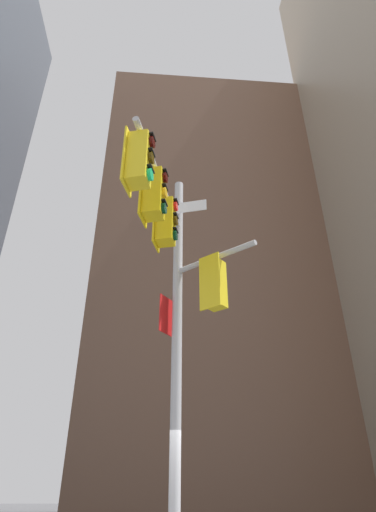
# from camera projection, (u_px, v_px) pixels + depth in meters

# --- Properties ---
(building_mid_block) EXTENTS (17.35, 17.35, 33.49)m
(building_mid_block) POSITION_uv_depth(u_px,v_px,m) (207.00, 290.00, 35.76)
(building_mid_block) COLOR brown
(building_mid_block) RESTS_ON ground
(signal_pole_assembly) EXTENTS (2.52, 3.58, 8.16)m
(signal_pole_assembly) POSITION_uv_depth(u_px,v_px,m) (173.00, 270.00, 7.85)
(signal_pole_assembly) COLOR #B2B2B5
(signal_pole_assembly) RESTS_ON ground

